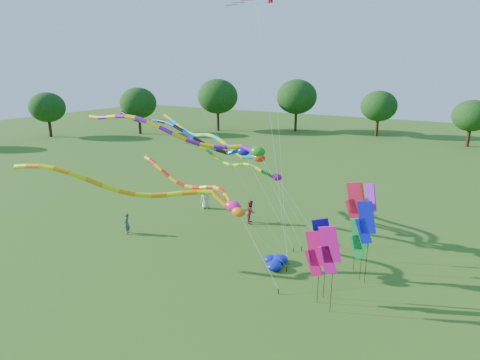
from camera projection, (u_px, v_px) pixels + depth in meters
The scene contains 20 objects.
ground at pixel (217, 281), 22.40m from camera, with size 160.00×160.00×0.00m, color #2A5516.
tree_ring at pixel (243, 171), 24.45m from camera, with size 116.91×119.33×9.60m.
tube_kite_red at pixel (203, 191), 24.48m from camera, with size 11.52×3.09×6.10m.
tube_kite_orange at pixel (151, 190), 23.18m from camera, with size 14.55×6.45×6.78m.
tube_kite_purple at pixel (188, 136), 27.15m from camera, with size 17.01×2.66×8.98m.
tube_kite_blue at pixel (187, 134), 28.92m from camera, with size 16.36×2.19×8.54m.
tube_kite_cyan at pixel (217, 141), 29.65m from camera, with size 14.09×3.97×8.18m.
tube_kite_green at pixel (242, 165), 30.24m from camera, with size 11.49×1.60×6.20m.
banner_pole_magenta_a at pixel (315, 254), 19.80m from camera, with size 1.16×0.11×3.92m.
banner_pole_blue_a at pixel (322, 241), 20.04m from camera, with size 1.11×0.49×4.41m.
banner_pole_red at pixel (354, 203), 22.61m from camera, with size 1.16×0.10×5.43m.
banner_pole_blue_b at pixel (365, 223), 21.49m from camera, with size 1.16×0.15×4.78m.
banner_pole_violet at pixel (369, 201), 26.30m from camera, with size 1.09×0.54×4.31m.
banner_pole_orange at pixel (357, 202), 23.88m from camera, with size 1.09×0.56×5.04m.
banner_pole_green at pixel (359, 239), 22.06m from camera, with size 1.16×0.19×3.71m.
banner_pole_magenta_b at pixel (329, 250), 18.84m from camera, with size 1.16×0.26×4.51m.
blue_nylon_heap at pixel (274, 262), 24.21m from camera, with size 1.15×1.62×0.43m.
person_a at pixel (205, 199), 33.72m from camera, with size 0.81×0.53×1.66m, color beige.
person_b at pixel (127, 224), 28.59m from camera, with size 0.57×0.37×1.55m, color #42505D.
person_c at pixel (251, 212), 30.60m from camera, with size 0.88×0.69×1.81m, color maroon.
Camera 1 is at (11.07, -16.70, 11.59)m, focal length 30.00 mm.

